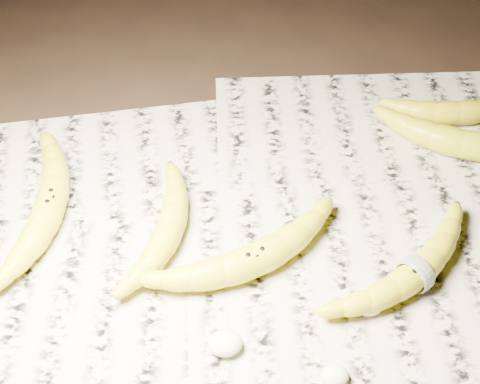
{
  "coord_description": "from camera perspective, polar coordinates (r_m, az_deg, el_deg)",
  "views": [
    {
      "loc": [
        -0.09,
        -0.49,
        0.62
      ],
      "look_at": [
        -0.02,
        0.04,
        0.05
      ],
      "focal_mm": 50.0,
      "sensor_mm": 36.0,
      "label": 1
    }
  ],
  "objects": [
    {
      "name": "ground",
      "position": [
        0.79,
        2.13,
        -4.24
      ],
      "size": [
        3.0,
        3.0,
        0.0
      ],
      "primitive_type": "plane",
      "color": "black",
      "rests_on": "ground"
    },
    {
      "name": "newspaper_patch",
      "position": [
        0.78,
        4.07,
        -5.43
      ],
      "size": [
        0.9,
        0.7,
        0.01
      ],
      "primitive_type": "cube",
      "color": "#BDB7A2",
      "rests_on": "ground"
    },
    {
      "name": "banana_left_a",
      "position": [
        0.83,
        -15.94,
        -0.96
      ],
      "size": [
        0.1,
        0.22,
        0.04
      ],
      "primitive_type": null,
      "rotation": [
        0.0,
        0.0,
        1.4
      ],
      "color": "gold",
      "rests_on": "newspaper_patch"
    },
    {
      "name": "banana_left_b",
      "position": [
        0.78,
        -6.05,
        -3.03
      ],
      "size": [
        0.11,
        0.18,
        0.03
      ],
      "primitive_type": null,
      "rotation": [
        0.0,
        0.0,
        1.21
      ],
      "color": "gold",
      "rests_on": "newspaper_patch"
    },
    {
      "name": "banana_center",
      "position": [
        0.74,
        1.2,
        -5.68
      ],
      "size": [
        0.22,
        0.13,
        0.04
      ],
      "primitive_type": null,
      "rotation": [
        0.0,
        0.0,
        0.36
      ],
      "color": "gold",
      "rests_on": "newspaper_patch"
    },
    {
      "name": "banana_taped",
      "position": [
        0.76,
        14.79,
        -6.63
      ],
      "size": [
        0.2,
        0.16,
        0.03
      ],
      "primitive_type": null,
      "rotation": [
        0.0,
        0.0,
        0.57
      ],
      "color": "gold",
      "rests_on": "newspaper_patch"
    },
    {
      "name": "banana_upper_a",
      "position": [
        0.92,
        18.41,
        4.13
      ],
      "size": [
        0.21,
        0.14,
        0.04
      ],
      "primitive_type": null,
      "rotation": [
        0.0,
        0.0,
        -0.45
      ],
      "color": "gold",
      "rests_on": "newspaper_patch"
    },
    {
      "name": "banana_upper_b",
      "position": [
        0.97,
        18.07,
        6.6
      ],
      "size": [
        0.17,
        0.07,
        0.03
      ],
      "primitive_type": null,
      "rotation": [
        0.0,
        0.0,
        -0.08
      ],
      "color": "gold",
      "rests_on": "newspaper_patch"
    },
    {
      "name": "measuring_tape",
      "position": [
        0.76,
        14.79,
        -6.63
      ],
      "size": [
        0.03,
        0.04,
        0.04
      ],
      "primitive_type": "torus",
      "rotation": [
        0.0,
        1.57,
        0.57
      ],
      "color": "white",
      "rests_on": "newspaper_patch"
    },
    {
      "name": "flesh_chunk_a",
      "position": [
        0.7,
        -1.28,
        -12.62
      ],
      "size": [
        0.04,
        0.03,
        0.02
      ],
      "primitive_type": "ellipsoid",
      "color": "beige",
      "rests_on": "newspaper_patch"
    },
    {
      "name": "flesh_chunk_b",
      "position": [
        0.69,
        8.11,
        -15.12
      ],
      "size": [
        0.03,
        0.02,
        0.02
      ],
      "primitive_type": "ellipsoid",
      "color": "beige",
      "rests_on": "newspaper_patch"
    },
    {
      "name": "flesh_chunk_c",
      "position": [
        0.74,
        10.94,
        -9.26
      ],
      "size": [
        0.03,
        0.03,
        0.02
      ],
      "primitive_type": "ellipsoid",
      "color": "beige",
      "rests_on": "newspaper_patch"
    }
  ]
}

